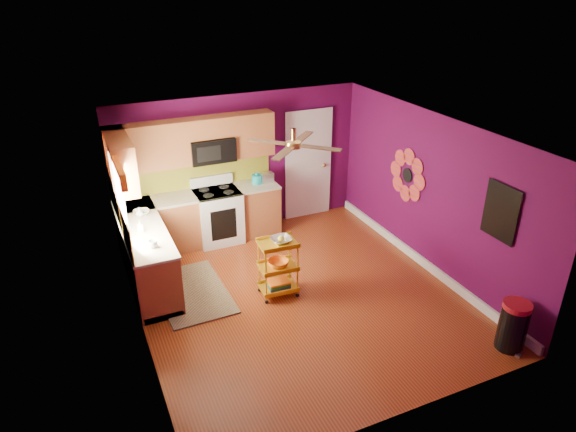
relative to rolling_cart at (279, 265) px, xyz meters
name	(u,v)px	position (x,y,z in m)	size (l,w,h in m)	color
ground	(299,295)	(0.25, -0.16, -0.50)	(5.00, 5.00, 0.00)	maroon
room_envelope	(301,195)	(0.28, -0.16, 1.13)	(4.54, 5.04, 2.52)	#4F0940
lower_cabinets	(178,235)	(-1.10, 1.66, -0.07)	(2.81, 2.31, 0.94)	brown
electric_range	(218,215)	(-0.30, 2.01, -0.02)	(0.76, 0.66, 1.13)	white
upper_cabinetry	(171,149)	(-0.99, 2.01, 1.30)	(2.80, 2.30, 1.26)	brown
left_window	(118,186)	(-1.97, 0.89, 1.23)	(0.08, 1.35, 1.08)	white
panel_door	(308,166)	(1.60, 2.31, 0.52)	(0.95, 0.11, 2.15)	white
right_wall_art	(446,190)	(2.48, -0.50, 0.94)	(0.04, 2.74, 1.04)	black
ceiling_fan	(294,144)	(0.25, 0.04, 1.79)	(1.01, 1.01, 0.26)	#BF8C3F
shag_rug	(192,292)	(-1.18, 0.56, -0.49)	(0.97, 1.58, 0.02)	black
rolling_cart	(279,265)	(0.00, 0.00, 0.00)	(0.56, 0.43, 0.98)	gold
trash_can	(513,326)	(2.22, -2.31, -0.17)	(0.46, 0.46, 0.67)	black
teal_kettle	(257,179)	(0.47, 2.07, 0.52)	(0.18, 0.18, 0.21)	teal
toaster	(267,178)	(0.65, 2.04, 0.53)	(0.22, 0.15, 0.18)	beige
soap_bottle_a	(140,226)	(-1.75, 1.02, 0.52)	(0.08, 0.08, 0.17)	#EA3F72
soap_bottle_b	(140,212)	(-1.67, 1.54, 0.51)	(0.12, 0.12, 0.15)	white
counter_dish	(141,213)	(-1.63, 1.60, 0.47)	(0.25, 0.25, 0.06)	white
counter_cup	(153,244)	(-1.67, 0.46, 0.49)	(0.13, 0.13, 0.10)	white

